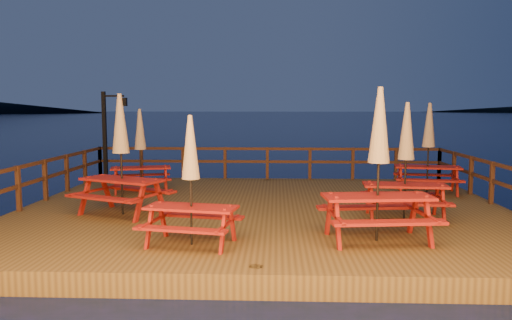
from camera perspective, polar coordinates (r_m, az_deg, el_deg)
The scene contains 11 objects.
ground at distance 12.56m, azimuth 0.87°, elevation -7.22°, with size 500.00×500.00×0.00m, color black.
deck at distance 12.51m, azimuth 0.88°, elevation -6.33°, with size 12.00×10.00×0.40m, color #4C3718.
deck_piles at distance 12.63m, azimuth 0.87°, elevation -8.54°, with size 11.44×9.44×1.40m.
railing at distance 14.10m, azimuth 1.07°, elevation -0.93°, with size 11.80×9.75×1.10m.
lamp_post at distance 17.72m, azimuth -16.45°, elevation 3.62°, with size 0.85×0.18×3.00m.
picnic_table_0 at distance 9.46m, azimuth 13.83°, elevation -0.21°, with size 2.17×1.85×2.86m.
picnic_table_1 at distance 11.89m, azimuth -15.17°, elevation 0.85°, with size 2.44×2.27×2.79m.
picnic_table_2 at distance 9.03m, azimuth -7.46°, elevation -2.07°, with size 1.87×1.63×2.35m.
picnic_table_3 at distance 11.54m, azimuth 16.75°, elevation 0.14°, with size 1.93×1.63×2.60m.
picnic_table_4 at distance 15.17m, azimuth 19.10°, elevation 1.47°, with size 2.05×1.79×2.60m.
picnic_table_5 at distance 14.94m, azimuth -13.07°, elevation 1.24°, with size 2.00×1.78×2.43m.
Camera 1 is at (0.32, -12.21, 2.91)m, focal length 35.00 mm.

